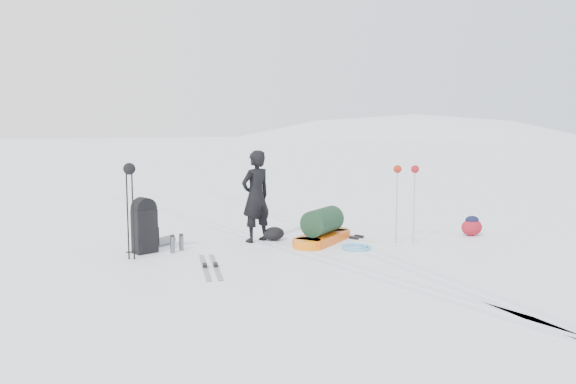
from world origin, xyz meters
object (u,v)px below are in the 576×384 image
pulk_sled (322,230)px  ski_poles_black (130,181)px  expedition_rucksack (147,227)px  skier (256,196)px

pulk_sled → ski_poles_black: ski_poles_black is taller
expedition_rucksack → ski_poles_black: 0.97m
pulk_sled → expedition_rucksack: expedition_rucksack is taller
pulk_sled → skier: bearing=115.6°
pulk_sled → ski_poles_black: bearing=142.4°
skier → ski_poles_black: (-2.29, -0.19, 0.41)m
ski_poles_black → skier: bearing=-3.9°
skier → ski_poles_black: skier is taller
skier → pulk_sled: size_ratio=1.00×
expedition_rucksack → ski_poles_black: ski_poles_black is taller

